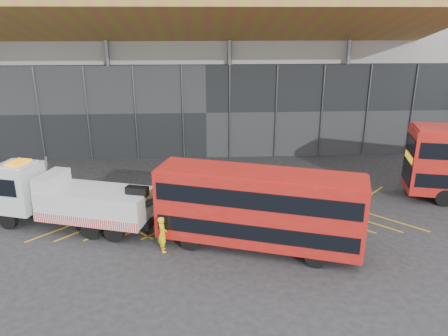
{
  "coord_description": "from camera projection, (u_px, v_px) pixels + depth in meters",
  "views": [
    {
      "loc": [
        1.55,
        -25.51,
        11.86
      ],
      "look_at": [
        3.0,
        1.5,
        2.4
      ],
      "focal_mm": 35.0,
      "sensor_mm": 36.0,
      "label": 1
    }
  ],
  "objects": [
    {
      "name": "worker",
      "position": [
        163.0,
        234.0,
        22.95
      ],
      "size": [
        0.65,
        0.82,
        1.98
      ],
      "primitive_type": "imported",
      "rotation": [
        0.0,
        0.0,
        1.84
      ],
      "color": "yellow",
      "rests_on": "ground_plane"
    },
    {
      "name": "bus_towed",
      "position": [
        258.0,
        207.0,
        22.76
      ],
      "size": [
        11.01,
        5.74,
        4.39
      ],
      "rotation": [
        0.0,
        0.0,
        -0.32
      ],
      "color": "#AD140F",
      "rests_on": "ground_plane"
    },
    {
      "name": "construction_building",
      "position": [
        204.0,
        47.0,
        42.35
      ],
      "size": [
        55.0,
        23.97,
        18.0
      ],
      "color": "gray",
      "rests_on": "ground_plane"
    },
    {
      "name": "ground_plane",
      "position": [
        178.0,
        212.0,
        27.88
      ],
      "size": [
        120.0,
        120.0,
        0.0
      ],
      "primitive_type": "plane",
      "color": "#242426"
    },
    {
      "name": "recovery_truck",
      "position": [
        66.0,
        198.0,
        25.44
      ],
      "size": [
        11.14,
        5.27,
        3.9
      ],
      "rotation": [
        0.0,
        0.0,
        -0.29
      ],
      "color": "black",
      "rests_on": "ground_plane"
    },
    {
      "name": "road_markings",
      "position": [
        228.0,
        211.0,
        28.04
      ],
      "size": [
        23.16,
        7.16,
        0.01
      ],
      "color": "gold",
      "rests_on": "ground_plane"
    }
  ]
}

